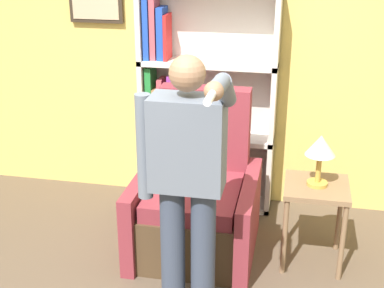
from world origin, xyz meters
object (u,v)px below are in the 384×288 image
(bookcase, at_px, (193,102))
(table_lamp, at_px, (320,149))
(side_table, at_px, (316,199))
(armchair, at_px, (197,203))
(person_standing, at_px, (187,176))

(bookcase, height_order, table_lamp, bookcase)
(side_table, bearing_deg, bookcase, 143.58)
(armchair, distance_m, person_standing, 0.95)
(armchair, xyz_separation_m, person_standing, (0.08, -0.75, 0.58))
(side_table, bearing_deg, person_standing, -137.38)
(armchair, distance_m, side_table, 0.86)
(person_standing, xyz_separation_m, side_table, (0.77, 0.70, -0.43))
(armchair, height_order, person_standing, person_standing)
(armchair, relative_size, side_table, 1.90)
(bookcase, xyz_separation_m, side_table, (1.02, -0.75, -0.42))
(bookcase, distance_m, armchair, 0.92)
(table_lamp, bearing_deg, side_table, -63.43)
(side_table, height_order, table_lamp, table_lamp)
(armchair, relative_size, person_standing, 0.71)
(side_table, bearing_deg, table_lamp, 116.57)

